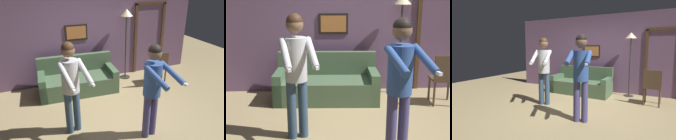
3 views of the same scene
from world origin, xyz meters
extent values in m
plane|color=#9B875C|center=(0.00, 0.00, 0.00)|extent=(12.00, 12.00, 0.00)
cube|color=#674A6A|center=(0.00, 2.22, 1.30)|extent=(6.40, 0.06, 2.60)
cube|color=black|center=(-0.29, 2.17, 1.38)|extent=(0.59, 0.02, 0.41)
cube|color=#AD6631|center=(-0.29, 2.16, 1.38)|extent=(0.51, 0.01, 0.33)
cube|color=#4C331E|center=(1.44, 2.17, 1.02)|extent=(0.08, 0.04, 2.04)
cube|color=#4C331E|center=(2.34, 2.17, 1.02)|extent=(0.08, 0.04, 2.04)
cube|color=#4C331E|center=(1.89, 2.17, 2.04)|extent=(0.98, 0.04, 0.08)
cube|color=#475E42|center=(-0.45, 1.55, 0.21)|extent=(1.94, 0.94, 0.42)
cube|color=#475E42|center=(-0.43, 1.91, 0.65)|extent=(1.90, 0.23, 0.45)
cube|color=#405E41|center=(-1.32, 1.59, 0.29)|extent=(0.20, 0.86, 0.58)
cube|color=#446142|center=(0.42, 1.51, 0.29)|extent=(0.20, 0.86, 0.58)
cylinder|color=#332D28|center=(1.01, 1.90, 0.01)|extent=(0.28, 0.28, 0.02)
cylinder|color=#332D28|center=(1.01, 1.90, 0.90)|extent=(0.04, 0.04, 1.75)
cone|color=#F9EAB7|center=(1.01, 1.90, 1.86)|extent=(0.34, 0.34, 0.18)
cylinder|color=#314760|center=(-0.97, 0.02, 0.42)|extent=(0.13, 0.13, 0.84)
cylinder|color=#314760|center=(-0.82, 0.07, 0.42)|extent=(0.13, 0.13, 0.84)
cylinder|color=#B2B2B7|center=(-0.89, 0.05, 1.13)|extent=(0.30, 0.30, 0.59)
sphere|color=brown|center=(-0.89, 0.05, 1.60)|extent=(0.23, 0.23, 0.23)
sphere|color=#382314|center=(-0.89, 0.05, 1.64)|extent=(0.22, 0.22, 0.22)
cylinder|color=#B2B2B7|center=(-1.00, -0.21, 1.26)|extent=(0.21, 0.49, 0.36)
cube|color=white|center=(-0.95, -0.42, 1.11)|extent=(0.08, 0.16, 0.04)
cylinder|color=#B2B2B7|center=(-0.67, -0.12, 1.26)|extent=(0.21, 0.49, 0.36)
cube|color=white|center=(-0.62, -0.33, 1.11)|extent=(0.08, 0.16, 0.04)
cylinder|color=#423E72|center=(0.29, -0.59, 0.42)|extent=(0.13, 0.13, 0.83)
cylinder|color=#423E72|center=(0.45, -0.55, 0.42)|extent=(0.13, 0.13, 0.83)
cylinder|color=#2D4C8C|center=(0.37, -0.57, 1.13)|extent=(0.30, 0.30, 0.59)
sphere|color=brown|center=(0.37, -0.57, 1.59)|extent=(0.23, 0.23, 0.23)
sphere|color=black|center=(0.37, -0.57, 1.63)|extent=(0.22, 0.22, 0.22)
cylinder|color=#2D4C8C|center=(0.25, -0.84, 1.30)|extent=(0.20, 0.53, 0.27)
cylinder|color=#2D4C8C|center=(0.58, -0.77, 1.30)|extent=(0.20, 0.53, 0.27)
cube|color=white|center=(0.64, -1.01, 1.21)|extent=(0.07, 0.16, 0.04)
cylinder|color=#4C3828|center=(1.85, 1.44, 0.23)|extent=(0.04, 0.04, 0.45)
cylinder|color=#4C3828|center=(1.49, 1.47, 0.23)|extent=(0.04, 0.04, 0.45)
cylinder|color=#4C3828|center=(1.82, 1.08, 0.23)|extent=(0.04, 0.04, 0.45)
cylinder|color=#4C3828|center=(1.46, 1.11, 0.23)|extent=(0.04, 0.04, 0.45)
cube|color=#4C3828|center=(1.65, 1.27, 0.47)|extent=(0.46, 0.46, 0.03)
cube|color=#4C3828|center=(1.64, 1.08, 0.70)|extent=(0.42, 0.07, 0.45)
camera|label=1|loc=(-1.46, -3.38, 2.69)|focal=35.00mm
camera|label=2|loc=(-0.57, -4.05, 2.04)|focal=50.00mm
camera|label=3|loc=(1.58, -3.74, 1.45)|focal=28.00mm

